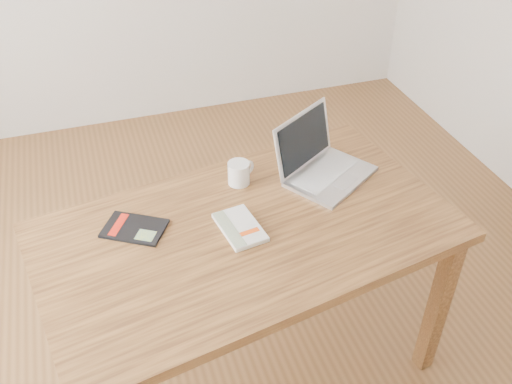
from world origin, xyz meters
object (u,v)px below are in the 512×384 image
object	(u,v)px
desk	(248,247)
white_guidebook	(240,227)
coffee_mug	(239,172)
laptop	(321,163)
black_guidebook	(134,228)

from	to	relation	value
desk	white_guidebook	bearing A→B (deg)	162.67
desk	coffee_mug	world-z (taller)	coffee_mug
desk	white_guidebook	distance (m)	0.10
desk	laptop	distance (m)	0.45
desk	black_guidebook	bearing A→B (deg)	152.90
black_guidebook	laptop	size ratio (longest dim) A/B	0.58
white_guidebook	coffee_mug	xyz separation A→B (m)	(0.08, 0.26, 0.04)
coffee_mug	desk	bearing A→B (deg)	-128.05
black_guidebook	coffee_mug	world-z (taller)	coffee_mug
desk	laptop	size ratio (longest dim) A/B	3.63
white_guidebook	black_guidebook	distance (m)	0.36
laptop	coffee_mug	size ratio (longest dim) A/B	3.73
white_guidebook	laptop	xyz separation A→B (m)	(0.39, 0.22, 0.04)
black_guidebook	laptop	xyz separation A→B (m)	(0.73, 0.11, 0.04)
white_guidebook	coffee_mug	distance (m)	0.27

